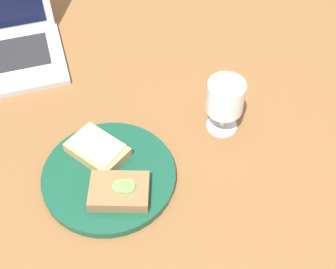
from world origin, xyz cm
name	(u,v)px	position (x,y,z in cm)	size (l,w,h in cm)	color
wooden_table	(151,142)	(0.00, 0.00, 1.50)	(140.00, 140.00, 3.00)	brown
plate	(109,176)	(-9.82, -7.24, 3.80)	(24.29, 24.29, 1.60)	#144733
sandwich_with_cheese	(97,149)	(-10.71, -2.21, 5.88)	(11.99, 12.86, 2.71)	#A88456
sandwich_with_cucumber	(119,191)	(-8.89, -12.26, 5.80)	(11.93, 9.99, 2.77)	brown
wine_glass	(225,99)	(14.34, -1.44, 10.81)	(7.10, 7.10, 11.63)	white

